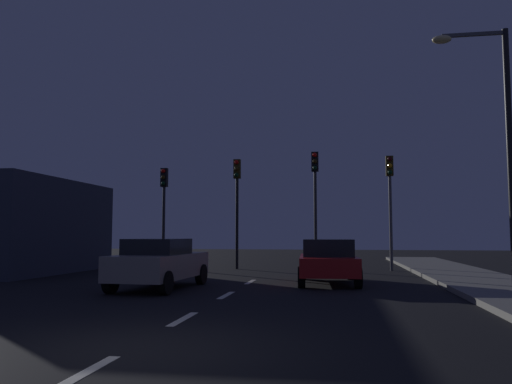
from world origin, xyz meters
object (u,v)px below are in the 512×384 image
traffic_signal_center_right (315,187)px  car_adjacent_lane (160,263)px  car_stopped_ahead (328,261)px  traffic_signal_far_right (390,190)px  street_lamp_right (497,132)px  traffic_signal_center_left (237,192)px  traffic_signal_far_left (164,198)px

traffic_signal_center_right → car_adjacent_lane: (-4.26, -8.68, -2.97)m
car_adjacent_lane → car_stopped_ahead: bearing=25.7°
traffic_signal_far_right → street_lamp_right: 8.30m
traffic_signal_center_right → traffic_signal_far_right: bearing=-0.0°
traffic_signal_center_right → car_stopped_ahead: traffic_signal_center_right is taller
traffic_signal_center_right → street_lamp_right: street_lamp_right is taller
traffic_signal_far_right → car_adjacent_lane: (-7.58, -8.68, -2.80)m
traffic_signal_center_left → traffic_signal_far_right: bearing=-0.0°
traffic_signal_center_right → street_lamp_right: size_ratio=0.71×
traffic_signal_center_right → car_adjacent_lane: bearing=-116.1°
traffic_signal_far_left → car_adjacent_lane: (2.95, -8.68, -2.59)m
street_lamp_right → traffic_signal_center_left: bearing=139.1°
traffic_signal_center_right → traffic_signal_far_right: size_ratio=1.05×
traffic_signal_far_left → street_lamp_right: (12.73, -7.95, 1.19)m
traffic_signal_far_left → car_stopped_ahead: 10.41m
traffic_signal_far_left → traffic_signal_center_right: traffic_signal_center_right is taller
traffic_signal_far_left → traffic_signal_center_left: bearing=0.0°
traffic_signal_center_right → traffic_signal_center_left: bearing=-180.0°
car_adjacent_lane → street_lamp_right: street_lamp_right is taller
car_adjacent_lane → traffic_signal_far_right: bearing=48.9°
traffic_signal_center_right → street_lamp_right: 9.71m
traffic_signal_far_left → car_stopped_ahead: traffic_signal_far_left is taller
traffic_signal_far_left → car_adjacent_lane: bearing=-71.3°
traffic_signal_center_left → car_stopped_ahead: traffic_signal_center_left is taller
traffic_signal_far_right → street_lamp_right: size_ratio=0.68×
traffic_signal_far_right → traffic_signal_far_left: bearing=-180.0°
traffic_signal_center_right → car_stopped_ahead: (0.65, -6.32, -3.00)m
traffic_signal_far_right → car_adjacent_lane: bearing=-131.1°
traffic_signal_center_left → traffic_signal_far_right: size_ratio=1.00×
car_stopped_ahead → street_lamp_right: size_ratio=0.55×
street_lamp_right → traffic_signal_far_left: bearing=148.0°
traffic_signal_far_left → traffic_signal_far_right: size_ratio=0.93×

